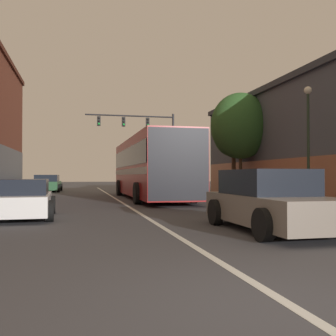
{
  "coord_description": "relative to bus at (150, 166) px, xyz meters",
  "views": [
    {
      "loc": [
        -2.09,
        -3.51,
        1.31
      ],
      "look_at": [
        2.47,
        16.28,
        1.7
      ],
      "focal_mm": 42.0,
      "sensor_mm": 36.0,
      "label": 1
    }
  ],
  "objects": [
    {
      "name": "traffic_signal_gantry",
      "position": [
        1.65,
        11.48,
        3.09
      ],
      "size": [
        7.62,
        0.36,
        6.69
      ],
      "color": "black",
      "rests_on": "ground_plane"
    },
    {
      "name": "ground_plane",
      "position": [
        -1.89,
        -18.18,
        -1.86
      ],
      "size": [
        160.0,
        160.0,
        0.0
      ],
      "primitive_type": "plane",
      "color": "#424247"
    },
    {
      "name": "parked_car_left_mid",
      "position": [
        -5.66,
        -8.95,
        -1.29
      ],
      "size": [
        2.08,
        4.0,
        1.2
      ],
      "rotation": [
        0.0,
        0.0,
        1.61
      ],
      "color": "silver",
      "rests_on": "ground_plane"
    },
    {
      "name": "lane_center_line",
      "position": [
        -1.89,
        -1.34,
        -1.86
      ],
      "size": [
        0.14,
        45.67,
        0.01
      ],
      "color": "silver",
      "rests_on": "ground_plane"
    },
    {
      "name": "hatchback_foreground",
      "position": [
        0.49,
        -13.13,
        -1.17
      ],
      "size": [
        2.04,
        4.44,
        1.45
      ],
      "rotation": [
        0.0,
        0.0,
        1.57
      ],
      "color": "slate",
      "rests_on": "ground_plane"
    },
    {
      "name": "bus",
      "position": [
        0.0,
        0.0,
        0.0
      ],
      "size": [
        2.97,
        12.74,
        3.31
      ],
      "rotation": [
        0.0,
        0.0,
        1.57
      ],
      "color": "maroon",
      "rests_on": "ground_plane"
    },
    {
      "name": "street_tree_near",
      "position": [
        4.99,
        -0.01,
        1.84
      ],
      "size": [
        2.4,
        2.16,
        5.06
      ],
      "color": "brown",
      "rests_on": "ground_plane"
    },
    {
      "name": "street_lamp",
      "position": [
        4.32,
        -8.75,
        0.64
      ],
      "size": [
        0.29,
        0.29,
        4.61
      ],
      "color": "#233323",
      "rests_on": "ground_plane"
    },
    {
      "name": "parked_car_left_near",
      "position": [
        -6.37,
        11.46,
        -1.21
      ],
      "size": [
        2.26,
        4.68,
        1.36
      ],
      "rotation": [
        0.0,
        0.0,
        1.55
      ],
      "color": "#285633",
      "rests_on": "ground_plane"
    },
    {
      "name": "street_tree_far",
      "position": [
        4.91,
        -1.21,
        2.22
      ],
      "size": [
        3.37,
        3.03,
        5.95
      ],
      "color": "#3D2D1E",
      "rests_on": "ground_plane"
    }
  ]
}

